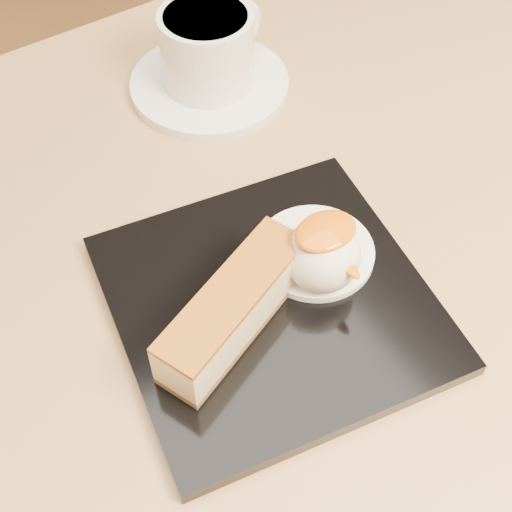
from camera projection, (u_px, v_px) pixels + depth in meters
table at (311, 376)px, 0.66m from camera, size 0.80×0.80×0.72m
dessert_plate at (271, 303)px, 0.52m from camera, size 0.25×0.25×0.01m
cheesecake at (234, 309)px, 0.48m from camera, size 0.14×0.08×0.04m
cream_smear at (315, 252)px, 0.54m from camera, size 0.09×0.09×0.01m
ice_cream_scoop at (322, 255)px, 0.51m from camera, size 0.06×0.06×0.06m
mango_sauce at (325, 231)px, 0.49m from camera, size 0.05×0.04×0.01m
mint_sprig at (265, 245)px, 0.54m from camera, size 0.03×0.02×0.00m
saucer at (210, 84)px, 0.68m from camera, size 0.15×0.15×0.01m
coffee_cup at (209, 47)px, 0.64m from camera, size 0.11×0.09×0.07m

